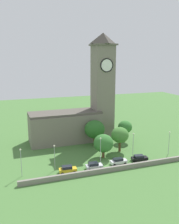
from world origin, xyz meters
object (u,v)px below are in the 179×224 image
(car_black, at_px, (139,158))
(tree_riverside_east, at_px, (103,143))
(church, at_px, (80,110))
(streetlamp_east_end, at_px, (169,139))
(streetlamp_west_mid, at_px, (54,153))
(tree_by_tower, at_px, (120,135))
(streetlamp_east_mid, at_px, (133,142))
(tree_riverside_west, at_px, (95,129))
(streetlamp_central, at_px, (100,147))
(tree_churchyard, at_px, (125,127))
(car_silver, at_px, (94,166))
(streetlamp_west_end, at_px, (21,158))
(car_yellow, at_px, (68,169))
(car_white, at_px, (118,161))

(car_black, relative_size, tree_riverside_east, 0.68)
(church, bearing_deg, streetlamp_east_end, -46.20)
(streetlamp_west_mid, relative_size, tree_by_tower, 0.89)
(streetlamp_east_mid, bearing_deg, tree_riverside_west, 117.03)
(church, distance_m, tree_riverside_west, 9.18)
(streetlamp_west_mid, distance_m, streetlamp_east_end, 33.72)
(streetlamp_central, xyz_separation_m, tree_churchyard, (14.53, 14.42, 0.11))
(car_silver, relative_size, tree_riverside_east, 0.64)
(church, bearing_deg, streetlamp_west_end, -134.74)
(tree_riverside_east, relative_size, tree_by_tower, 0.90)
(church, relative_size, tree_churchyard, 4.92)
(church, bearing_deg, tree_by_tower, -61.33)
(car_black, xyz_separation_m, streetlamp_central, (-11.23, 0.99, 4.20))
(car_black, height_order, streetlamp_east_mid, streetlamp_east_mid)
(church, bearing_deg, tree_riverside_west, -70.64)
(tree_riverside_east, bearing_deg, streetlamp_west_mid, -166.59)
(car_yellow, relative_size, car_silver, 1.03)
(streetlamp_west_end, distance_m, tree_riverside_east, 23.18)
(streetlamp_west_end, relative_size, streetlamp_east_end, 1.00)
(car_black, bearing_deg, tree_churchyard, 77.88)
(car_silver, relative_size, streetlamp_central, 0.57)
(streetlamp_east_mid, xyz_separation_m, tree_riverside_west, (-6.72, 13.18, 0.47))
(car_silver, relative_size, streetlamp_west_end, 0.62)
(car_white, distance_m, streetlamp_west_mid, 17.36)
(car_black, distance_m, tree_riverside_east, 10.72)
(car_silver, bearing_deg, car_black, 3.18)
(streetlamp_west_mid, bearing_deg, streetlamp_east_end, -1.05)
(car_black, height_order, tree_riverside_west, tree_riverside_west)
(car_yellow, xyz_separation_m, tree_riverside_west, (13.00, 16.03, 4.47))
(tree_churchyard, bearing_deg, streetlamp_west_end, -157.75)
(church, xyz_separation_m, streetlamp_central, (-1.09, -21.70, -5.36))
(tree_riverside_west, bearing_deg, streetlamp_central, -104.18)
(streetlamp_east_end, xyz_separation_m, tree_by_tower, (-12.59, 6.84, 0.48))
(car_black, bearing_deg, tree_by_tower, 104.85)
(church, distance_m, car_yellow, 27.23)
(church, bearing_deg, car_silver, -98.58)
(car_yellow, bearing_deg, tree_riverside_west, 50.96)
(tree_riverside_west, bearing_deg, tree_churchyard, -0.04)
(car_yellow, bearing_deg, streetlamp_west_end, 170.56)
(church, distance_m, streetlamp_east_mid, 23.11)
(car_silver, xyz_separation_m, car_white, (7.25, 0.65, -0.04))
(tree_churchyard, bearing_deg, streetlamp_west_mid, -152.97)
(streetlamp_west_end, height_order, streetlamp_west_mid, streetlamp_west_end)
(streetlamp_west_mid, bearing_deg, car_silver, -15.24)
(church, relative_size, streetlamp_west_end, 5.11)
(streetlamp_east_mid, bearing_deg, streetlamp_west_mid, -179.00)
(tree_riverside_east, bearing_deg, car_black, -31.75)
(streetlamp_central, height_order, tree_riverside_west, tree_riverside_west)
(tree_riverside_west, height_order, tree_churchyard, tree_riverside_west)
(streetlamp_central, relative_size, tree_riverside_east, 1.11)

